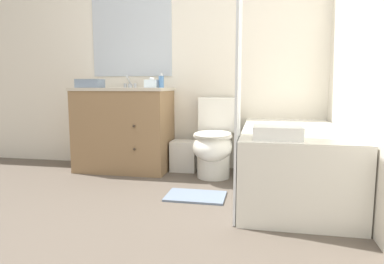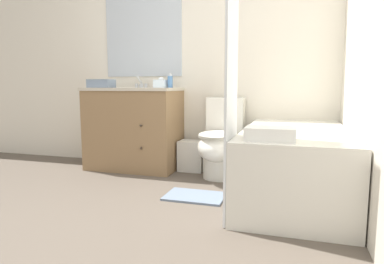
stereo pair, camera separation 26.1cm
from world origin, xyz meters
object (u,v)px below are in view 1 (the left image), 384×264
toilet (214,142)px  bath_mat (196,196)px  sink_faucet (130,84)px  bathtub (291,161)px  vanity_cabinet (124,128)px  tissue_box (152,83)px  soap_dispenser (161,81)px  hand_towel_folded (90,83)px  wastebasket (184,156)px  bath_towel_folded (277,132)px

toilet → bath_mat: (-0.05, -0.63, -0.32)m
sink_faucet → bathtub: 1.83m
sink_faucet → bath_mat: (0.87, -0.91, -0.86)m
vanity_cabinet → bathtub: bearing=-17.4°
sink_faucet → tissue_box: bearing=-19.9°
soap_dispenser → bath_mat: (0.50, -0.82, -0.89)m
sink_faucet → hand_towel_folded: 0.41m
wastebasket → soap_dispenser: (-0.23, 0.01, 0.74)m
wastebasket → tissue_box: size_ratio=2.30×
toilet → wastebasket: bearing=152.0°
sink_faucet → tissue_box: sink_faucet is taller
sink_faucet → toilet: sink_faucet is taller
wastebasket → bathtub: bearing=-29.9°
vanity_cabinet → sink_faucet: bearing=90.0°
hand_towel_folded → bath_towel_folded: 2.03m
tissue_box → hand_towel_folded: 0.60m
sink_faucet → wastebasket: sink_faucet is taller
sink_faucet → bath_mat: bearing=-46.3°
toilet → bathtub: toilet is taller
vanity_cabinet → bath_towel_folded: (1.45, -1.09, 0.14)m
vanity_cabinet → wastebasket: bearing=6.7°
hand_towel_folded → vanity_cabinet: bearing=18.8°
bath_towel_folded → soap_dispenser: bearing=132.8°
sink_faucet → bathtub: (1.59, -0.68, -0.60)m
hand_towel_folded → bath_towel_folded: (1.75, -0.98, -0.31)m
bathtub → hand_towel_folded: (-1.90, 0.40, 0.61)m
wastebasket → sink_faucet: bearing=170.0°
hand_towel_folded → bath_mat: (1.18, -0.63, -0.87)m
bathtub → wastebasket: (-0.99, 0.57, -0.11)m
vanity_cabinet → sink_faucet: size_ratio=6.57×
bathtub → tissue_box: 1.57m
soap_dispenser → bath_mat: bearing=-58.4°
soap_dispenser → hand_towel_folded: bearing=-164.8°
wastebasket → soap_dispenser: bearing=177.9°
tissue_box → soap_dispenser: soap_dispenser is taller
vanity_cabinet → tissue_box: bearing=16.1°
hand_towel_folded → bath_towel_folded: bearing=-29.2°
bathtub → bath_towel_folded: 0.67m
vanity_cabinet → hand_towel_folded: bearing=-161.2°
sink_faucet → bathtub: size_ratio=0.09×
tissue_box → bath_mat: tissue_box is taller
sink_faucet → wastebasket: 0.94m
wastebasket → bath_mat: 0.86m
tissue_box → bath_towel_folded: 1.69m
wastebasket → bath_towel_folded: bath_towel_folded is taller
hand_towel_folded → toilet: bearing=0.1°
vanity_cabinet → hand_towel_folded: 0.55m
hand_towel_folded → tissue_box: bearing=17.6°
bathtub → bath_mat: size_ratio=3.38×
soap_dispenser → bath_mat: size_ratio=0.32×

